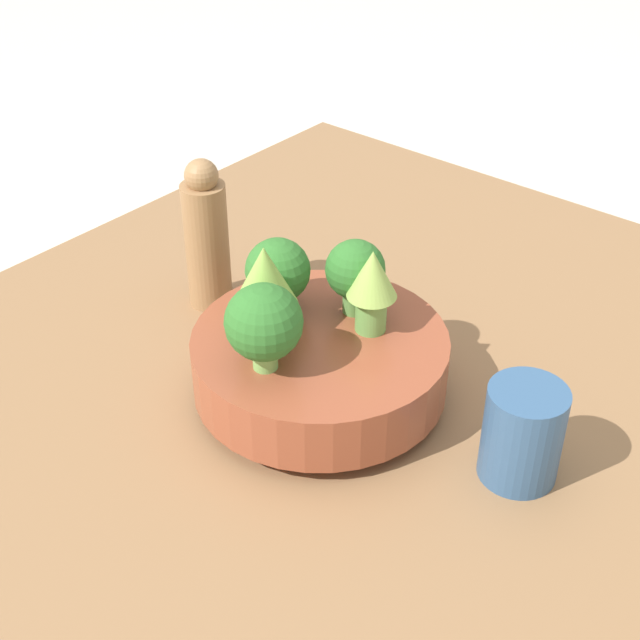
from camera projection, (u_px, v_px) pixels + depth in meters
The scene contains 10 objects.
ground_plane at pixel (290, 427), 0.90m from camera, with size 6.00×6.00×0.00m, color beige.
table at pixel (289, 410), 0.88m from camera, with size 1.10×0.83×0.04m.
bowl at pixel (320, 363), 0.85m from camera, with size 0.24×0.24×0.07m.
romanesco_piece_near at pixel (265, 279), 0.79m from camera, with size 0.06×0.06×0.10m.
broccoli_floret_left at pixel (355, 271), 0.84m from camera, with size 0.06×0.06×0.08m.
broccoli_floret_right at pixel (264, 323), 0.76m from camera, with size 0.07×0.07×0.08m.
broccoli_floret_front at pixel (278, 272), 0.85m from camera, with size 0.06×0.06×0.07m.
romanesco_piece_far at pixel (372, 283), 0.81m from camera, with size 0.05×0.05×0.08m.
cup at pixel (522, 433), 0.76m from camera, with size 0.07×0.07×0.09m.
pepper_mill at pixel (206, 237), 0.96m from camera, with size 0.05×0.05×0.17m.
Camera 1 is at (0.50, 0.46, 0.60)m, focal length 50.00 mm.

